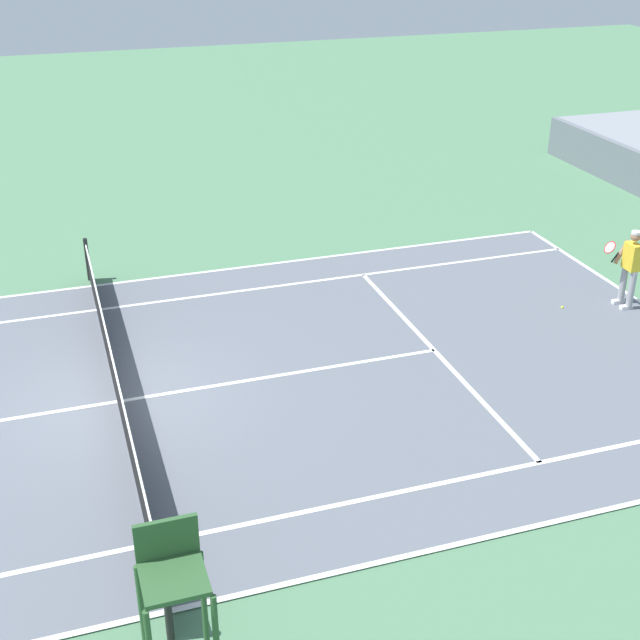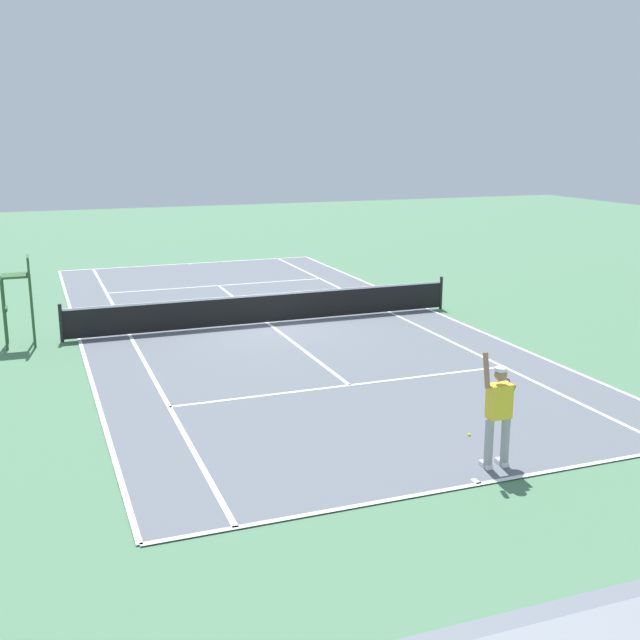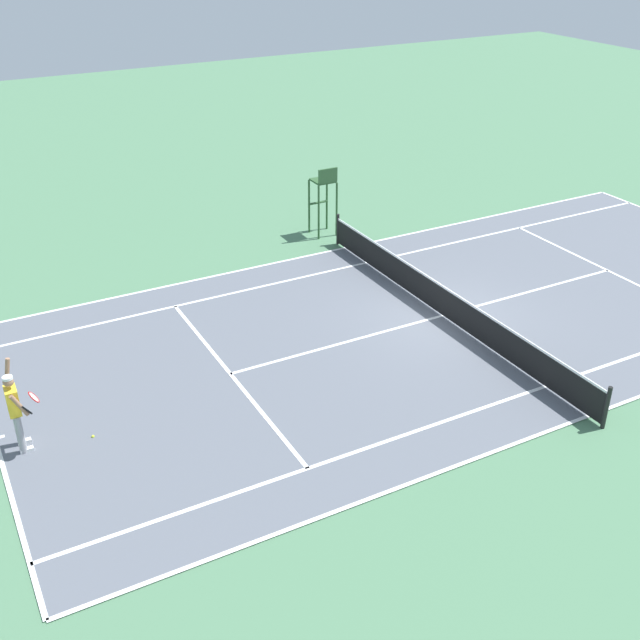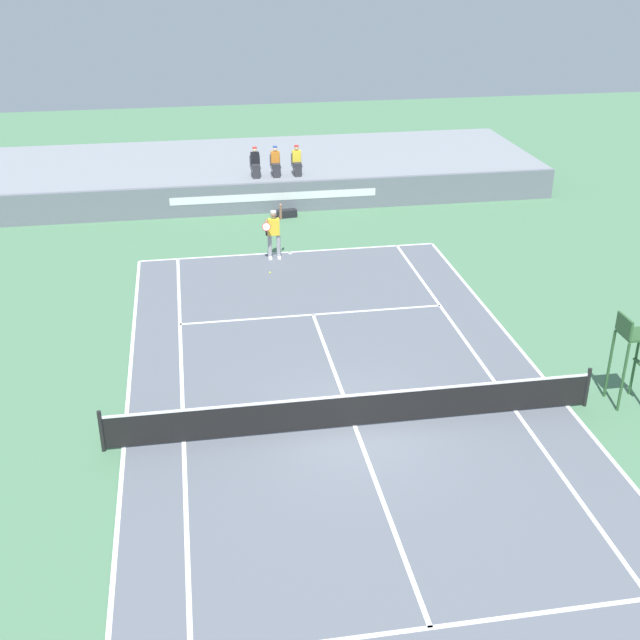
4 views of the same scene
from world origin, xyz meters
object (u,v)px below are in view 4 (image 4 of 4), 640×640
at_px(spectator_seated_0, 255,163).
at_px(tennis_ball, 270,273).
at_px(tennis_player, 274,233).
at_px(umpire_chair, 631,348).
at_px(spectator_seated_2, 297,161).
at_px(equipment_bag, 286,214).
at_px(spectator_seated_1, 276,162).

xyz_separation_m(spectator_seated_0, tennis_ball, (-0.29, -7.70, -1.87)).
bearing_deg(tennis_player, tennis_ball, -103.06).
bearing_deg(umpire_chair, tennis_ball, 128.23).
bearing_deg(spectator_seated_0, tennis_ball, -92.18).
bearing_deg(spectator_seated_2, equipment_bag, -112.75).
bearing_deg(umpire_chair, equipment_bag, 112.23).
height_order(spectator_seated_1, spectator_seated_2, same).
bearing_deg(umpire_chair, spectator_seated_1, 110.81).
height_order(spectator_seated_0, equipment_bag, spectator_seated_0).
distance_m(spectator_seated_1, tennis_player, 6.43).
relative_size(tennis_ball, umpire_chair, 0.03).
height_order(spectator_seated_2, equipment_bag, spectator_seated_2).
distance_m(spectator_seated_0, equipment_bag, 2.67).
distance_m(tennis_player, equipment_bag, 4.78).
bearing_deg(tennis_player, umpire_chair, -56.43).
bearing_deg(tennis_player, equipment_bag, 77.34).
relative_size(spectator_seated_1, tennis_player, 0.61).
bearing_deg(spectator_seated_1, equipment_bag, -83.51).
height_order(spectator_seated_0, spectator_seated_1, same).
bearing_deg(tennis_player, spectator_seated_0, 90.26).
relative_size(spectator_seated_2, tennis_ball, 18.60).
height_order(spectator_seated_2, tennis_player, spectator_seated_2).
bearing_deg(equipment_bag, spectator_seated_2, 67.25).
bearing_deg(spectator_seated_1, tennis_ball, -98.55).
bearing_deg(equipment_bag, spectator_seated_1, 96.49).
height_order(spectator_seated_0, spectator_seated_2, same).
distance_m(tennis_player, tennis_ball, 1.72).
xyz_separation_m(tennis_player, umpire_chair, (7.56, -11.39, 0.56)).
relative_size(spectator_seated_0, tennis_ball, 18.60).
distance_m(spectator_seated_1, umpire_chair, 18.94).
bearing_deg(spectator_seated_0, tennis_player, -89.74).
bearing_deg(equipment_bag, tennis_ball, -102.75).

